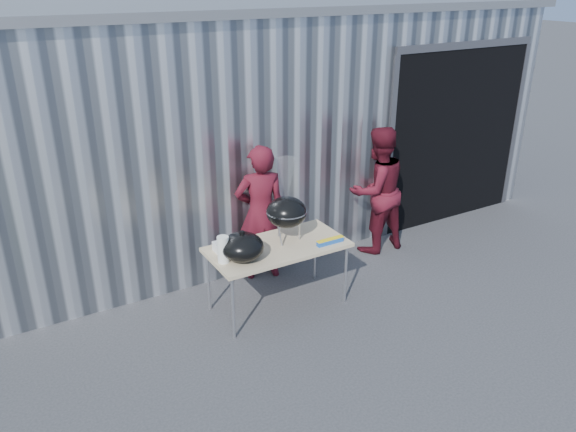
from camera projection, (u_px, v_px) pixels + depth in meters
ground at (331, 338)px, 5.75m from camera, size 80.00×80.00×0.00m
building at (222, 100)px, 9.20m from camera, size 8.20×6.20×3.10m
folding_table at (278, 249)px, 6.04m from camera, size 1.50×0.75×0.75m
kettle_grill at (286, 205)px, 5.97m from camera, size 0.45×0.45×0.94m
grill_lid at (242, 247)px, 5.67m from camera, size 0.44×0.44×0.32m
paper_towels at (223, 249)px, 5.63m from camera, size 0.12×0.12×0.28m
white_tub at (224, 246)px, 5.89m from camera, size 0.20×0.15×0.10m
foil_box at (330, 241)px, 6.05m from camera, size 0.32×0.05×0.06m
person_cook at (261, 213)px, 6.64m from camera, size 0.69×0.54×1.66m
person_bystander at (377, 190)px, 7.31m from camera, size 0.82×0.65×1.68m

